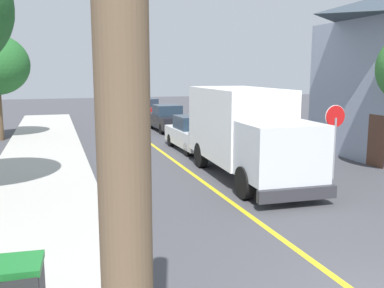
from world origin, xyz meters
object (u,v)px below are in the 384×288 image
object	(u,v)px
utility_pole	(121,29)
stop_sign	(335,128)
box_truck	(245,129)
parked_car_near	(194,134)
parked_car_mid	(168,119)
parked_car_far	(147,109)

from	to	relation	value
utility_pole	stop_sign	size ratio (longest dim) A/B	2.93
box_truck	parked_car_near	world-z (taller)	box_truck
box_truck	parked_car_mid	bearing A→B (deg)	87.71
stop_sign	utility_pole	bearing A→B (deg)	-131.22
parked_car_mid	stop_sign	bearing A→B (deg)	-80.56
parked_car_far	stop_sign	world-z (taller)	stop_sign
utility_pole	stop_sign	bearing A→B (deg)	48.78
parked_car_near	parked_car_far	distance (m)	14.38
box_truck	stop_sign	bearing A→B (deg)	-23.09
parked_car_near	parked_car_mid	world-z (taller)	same
box_truck	utility_pole	xyz separation A→B (m)	(-6.13, -11.53, 2.27)
utility_pole	stop_sign	distance (m)	13.86
parked_car_mid	parked_car_near	bearing A→B (deg)	-94.41
box_truck	parked_car_far	distance (m)	20.22
parked_car_near	box_truck	bearing A→B (deg)	-89.66
parked_car_far	utility_pole	size ratio (longest dim) A/B	0.57
parked_car_near	utility_pole	distance (m)	18.68
parked_car_near	stop_sign	distance (m)	7.71
box_truck	utility_pole	size ratio (longest dim) A/B	0.94
stop_sign	parked_car_far	bearing A→B (deg)	95.97
parked_car_far	stop_sign	bearing A→B (deg)	-84.03
parked_car_near	utility_pole	size ratio (longest dim) A/B	0.57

